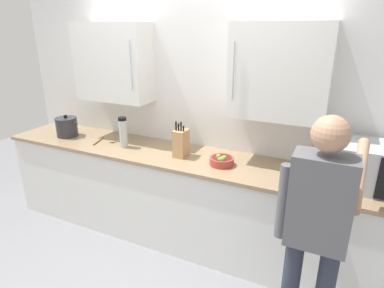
% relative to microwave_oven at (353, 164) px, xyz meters
% --- Properties ---
extents(ground_plane, '(9.14, 9.14, 0.00)m').
position_rel_microwave_oven_xyz_m(ground_plane, '(-1.48, -0.68, -1.10)').
color(ground_plane, gray).
extents(back_wall_tiled, '(4.23, 0.44, 2.51)m').
position_rel_microwave_oven_xyz_m(back_wall_tiled, '(-1.48, 0.28, 0.29)').
color(back_wall_tiled, white).
rests_on(back_wall_tiled, ground_plane).
extents(counter_unit, '(3.93, 0.67, 0.93)m').
position_rel_microwave_oven_xyz_m(counter_unit, '(-1.48, -0.03, -0.64)').
color(counter_unit, white).
rests_on(counter_unit, ground_plane).
extents(microwave_oven, '(0.62, 0.83, 0.34)m').
position_rel_microwave_oven_xyz_m(microwave_oven, '(0.00, 0.00, 0.00)').
color(microwave_oven, '#B7BABF').
rests_on(microwave_oven, counter_unit).
extents(wooden_spoon, '(0.23, 0.24, 0.02)m').
position_rel_microwave_oven_xyz_m(wooden_spoon, '(-2.37, -0.05, -0.16)').
color(wooden_spoon, '#A37547').
rests_on(wooden_spoon, counter_unit).
extents(knife_block, '(0.11, 0.15, 0.34)m').
position_rel_microwave_oven_xyz_m(knife_block, '(-1.45, -0.06, -0.04)').
color(knife_block, tan).
rests_on(knife_block, counter_unit).
extents(fruit_bowl, '(0.22, 0.22, 0.10)m').
position_rel_microwave_oven_xyz_m(fruit_bowl, '(-1.03, -0.09, -0.13)').
color(fruit_bowl, '#AD3D33').
rests_on(fruit_bowl, counter_unit).
extents(stock_pot, '(0.33, 0.23, 0.24)m').
position_rel_microwave_oven_xyz_m(stock_pot, '(-2.88, -0.07, -0.06)').
color(stock_pot, '#2D2D33').
rests_on(stock_pot, counter_unit).
extents(thermos_flask, '(0.08, 0.08, 0.31)m').
position_rel_microwave_oven_xyz_m(thermos_flask, '(-2.09, -0.09, -0.01)').
color(thermos_flask, '#B7BABF').
rests_on(thermos_flask, counter_unit).
extents(person_figure, '(0.46, 0.64, 1.67)m').
position_rel_microwave_oven_xyz_m(person_figure, '(-0.17, -0.84, -0.10)').
color(person_figure, '#282D3D').
rests_on(person_figure, ground_plane).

